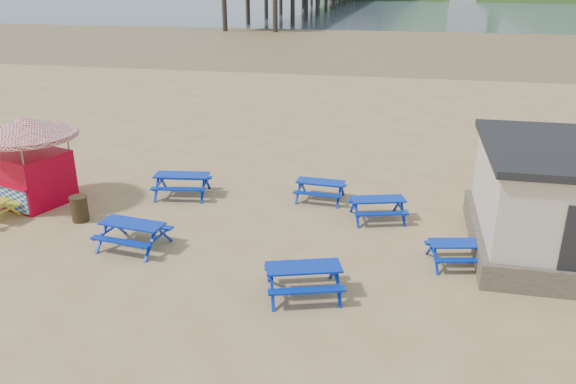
% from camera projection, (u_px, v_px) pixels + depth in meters
% --- Properties ---
extents(ground, '(400.00, 400.00, 0.00)m').
position_uv_depth(ground, '(239.00, 237.00, 17.00)').
color(ground, tan).
rests_on(ground, ground).
extents(wet_sand, '(400.00, 400.00, 0.00)m').
position_uv_depth(wet_sand, '(372.00, 42.00, 67.17)').
color(wet_sand, olive).
rests_on(wet_sand, ground).
extents(sea, '(400.00, 400.00, 0.00)m').
position_uv_depth(sea, '(400.00, 2.00, 172.06)').
color(sea, '#475965').
rests_on(sea, ground).
extents(picnic_table_blue_a, '(2.11, 1.80, 0.80)m').
position_uv_depth(picnic_table_blue_a, '(182.00, 185.00, 20.11)').
color(picnic_table_blue_a, '#011EA3').
rests_on(picnic_table_blue_a, ground).
extents(picnic_table_blue_b, '(2.04, 1.82, 0.72)m').
position_uv_depth(picnic_table_blue_b, '(378.00, 209.00, 18.14)').
color(picnic_table_blue_b, '#011EA3').
rests_on(picnic_table_blue_b, ground).
extents(picnic_table_blue_c, '(1.74, 1.43, 0.70)m').
position_uv_depth(picnic_table_blue_c, '(320.00, 190.00, 19.72)').
color(picnic_table_blue_c, '#011EA3').
rests_on(picnic_table_blue_c, ground).
extents(picnic_table_blue_d, '(2.02, 1.71, 0.78)m').
position_uv_depth(picnic_table_blue_d, '(133.00, 235.00, 16.24)').
color(picnic_table_blue_d, '#011EA3').
rests_on(picnic_table_blue_d, ground).
extents(picnic_table_blue_e, '(2.22, 1.99, 0.78)m').
position_uv_depth(picnic_table_blue_e, '(303.00, 280.00, 13.83)').
color(picnic_table_blue_e, '#011EA3').
rests_on(picnic_table_blue_e, ground).
extents(picnic_table_blue_f, '(1.81, 1.58, 0.66)m').
position_uv_depth(picnic_table_blue_f, '(458.00, 253.00, 15.30)').
color(picnic_table_blue_f, '#011EA3').
rests_on(picnic_table_blue_f, ground).
extents(ice_cream_kiosk, '(4.27, 4.27, 3.05)m').
position_uv_depth(ice_cream_kiosk, '(29.00, 150.00, 18.92)').
color(ice_cream_kiosk, '#B6011E').
rests_on(ice_cream_kiosk, ground).
extents(litter_bin, '(0.57, 0.57, 0.84)m').
position_uv_depth(litter_bin, '(80.00, 209.00, 17.99)').
color(litter_bin, '#342916').
rests_on(litter_bin, ground).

